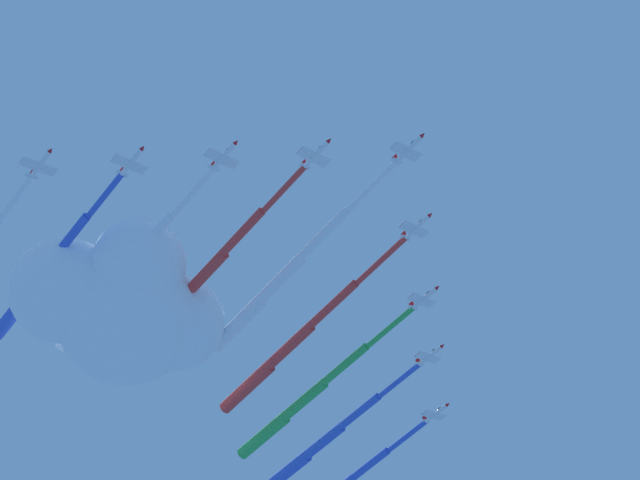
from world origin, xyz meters
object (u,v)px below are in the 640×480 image
Objects in this scene: jet_starboard_inner at (202,278)px; jet_starboard_outer at (39,280)px; jet_port_mid at (299,405)px; jet_port_outer at (320,445)px; jet_lead at (275,285)px; jet_starboard_mid at (112,286)px; jet_port_inner at (284,351)px.

jet_starboard_inner reaches higher than jet_starboard_outer.
jet_port_outer is at bearing 43.98° from jet_port_mid.
jet_lead is 1.14× the size of jet_starboard_outer.
jet_lead reaches higher than jet_starboard_inner.
jet_lead reaches higher than jet_starboard_mid.
jet_lead is 1.02× the size of jet_port_mid.
jet_port_inner is 1.04× the size of jet_port_mid.
jet_starboard_outer reaches higher than jet_port_outer.
jet_port_mid is (12.01, 14.46, -1.63)m from jet_port_inner.
jet_port_inner is at bearing -6.54° from jet_starboard_outer.
jet_port_mid is 18.70m from jet_port_outer.
jet_port_mid is (41.26, 26.68, -2.03)m from jet_starboard_inner.
jet_starboard_inner is 49.18m from jet_port_mid.
jet_port_inner is at bearing -132.85° from jet_port_outer.
jet_port_mid is at bearing 50.30° from jet_port_inner.
jet_starboard_mid is (-47.99, 1.73, 1.10)m from jet_port_inner.
jet_port_mid is (23.95, 32.61, -2.89)m from jet_lead.
jet_port_mid is at bearing -136.02° from jet_port_outer.
jet_starboard_outer is at bearing 154.20° from jet_lead.
jet_port_inner reaches higher than jet_port_mid.
jet_starboard_mid reaches higher than jet_starboard_outer.
jet_port_inner is 37.40m from jet_port_outer.
jet_starboard_inner is 1.04× the size of jet_starboard_outer.
jet_starboard_mid is (-36.05, 19.88, -0.17)m from jet_lead.
jet_port_inner is at bearing 22.67° from jet_starboard_inner.
jet_starboard_outer is (-16.89, 5.71, -1.07)m from jet_starboard_mid.
jet_port_inner is 1.05× the size of jet_starboard_mid.
jet_port_mid is at bearing 53.71° from jet_lead.
jet_port_outer is 1.04× the size of jet_starboard_outer.
jet_lead is 18.33m from jet_starboard_inner.
jet_lead is 0.97× the size of jet_port_inner.
jet_starboard_outer is (-52.94, 25.59, -1.24)m from jet_lead.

